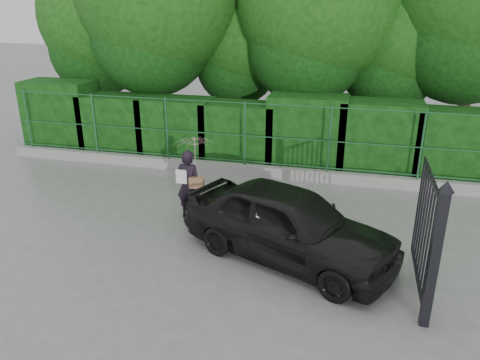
# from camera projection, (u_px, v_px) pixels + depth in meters

# --- Properties ---
(ground) EXTENTS (80.00, 80.00, 0.00)m
(ground) POSITION_uv_depth(u_px,v_px,m) (172.00, 250.00, 9.29)
(ground) COLOR gray
(kerb) EXTENTS (14.00, 0.25, 0.30)m
(kerb) POSITION_uv_depth(u_px,v_px,m) (231.00, 169.00, 13.31)
(kerb) COLOR #9E9E99
(kerb) RESTS_ON ground
(fence) EXTENTS (14.13, 0.06, 1.80)m
(fence) POSITION_uv_depth(u_px,v_px,m) (238.00, 133.00, 12.88)
(fence) COLOR #20562E
(fence) RESTS_ON kerb
(hedge) EXTENTS (14.20, 1.20, 2.24)m
(hedge) POSITION_uv_depth(u_px,v_px,m) (239.00, 130.00, 13.91)
(hedge) COLOR black
(hedge) RESTS_ON ground
(trees) EXTENTS (17.10, 6.15, 8.08)m
(trees) POSITION_uv_depth(u_px,v_px,m) (293.00, 1.00, 14.36)
(trees) COLOR black
(trees) RESTS_ON ground
(gate) EXTENTS (0.22, 2.33, 2.36)m
(gate) POSITION_uv_depth(u_px,v_px,m) (431.00, 241.00, 7.16)
(gate) COLOR black
(gate) RESTS_ON ground
(woman) EXTENTS (0.88, 0.87, 1.89)m
(woman) POSITION_uv_depth(u_px,v_px,m) (192.00, 166.00, 10.25)
(woman) COLOR black
(woman) RESTS_ON ground
(car) EXTENTS (4.53, 3.20, 1.43)m
(car) POSITION_uv_depth(u_px,v_px,m) (289.00, 224.00, 8.77)
(car) COLOR black
(car) RESTS_ON ground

